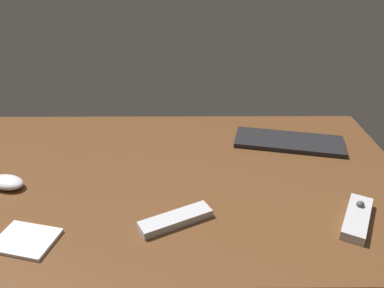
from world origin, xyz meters
The scene contains 6 objects.
desk centered at (0.00, 0.00, 1.00)cm, with size 140.00×84.00×2.00cm, color brown.
keyboard centered at (40.12, 18.92, 2.77)cm, with size 36.04×13.76×1.53cm, color black.
computer_mouse centered at (-44.42, -6.46, 3.57)cm, with size 10.30×6.03×3.15cm, color silver.
media_remote centered at (47.28, -21.86, 3.23)cm, with size 12.84×17.56×3.67cm.
tv_remote centered at (3.00, -22.02, 3.00)cm, with size 18.20×4.83×1.99cm, color #B7B7BC.
notepad centered at (-31.03, -28.48, 2.44)cm, with size 13.27×10.19×0.88cm, color white.
Camera 1 is at (6.58, -94.88, 62.50)cm, focal length 35.54 mm.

